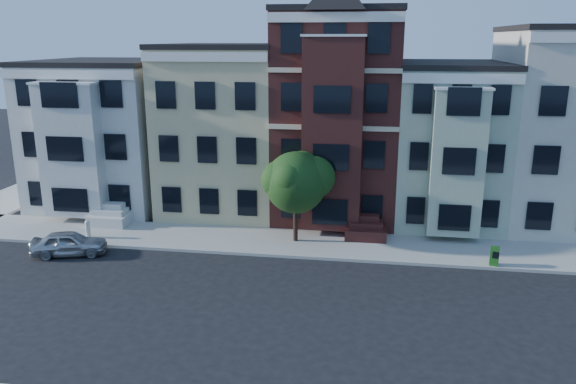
% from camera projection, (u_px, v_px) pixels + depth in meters
% --- Properties ---
extents(ground, '(120.00, 120.00, 0.00)m').
position_uv_depth(ground, '(310.00, 318.00, 22.02)').
color(ground, black).
extents(far_sidewalk, '(60.00, 4.00, 0.15)m').
position_uv_depth(far_sidewalk, '(328.00, 245.00, 29.62)').
color(far_sidewalk, '#9E9B93').
rests_on(far_sidewalk, ground).
extents(house_white, '(8.00, 9.00, 9.00)m').
position_uv_depth(house_white, '(110.00, 135.00, 36.87)').
color(house_white, silver).
rests_on(house_white, ground).
extents(house_yellow, '(7.00, 9.00, 10.00)m').
position_uv_depth(house_yellow, '(228.00, 130.00, 35.55)').
color(house_yellow, '#CAB784').
rests_on(house_yellow, ground).
extents(house_brown, '(7.00, 9.00, 12.00)m').
position_uv_depth(house_brown, '(339.00, 116.00, 34.25)').
color(house_brown, '#3C1714').
rests_on(house_brown, ground).
extents(house_green, '(6.00, 9.00, 9.00)m').
position_uv_depth(house_green, '(446.00, 144.00, 33.68)').
color(house_green, '#A5B599').
rests_on(house_green, ground).
extents(house_cream, '(8.00, 9.00, 11.00)m').
position_uv_depth(house_cream, '(572.00, 130.00, 32.38)').
color(house_cream, beige).
rests_on(house_cream, ground).
extents(street_tree, '(6.49, 6.49, 5.97)m').
position_uv_depth(street_tree, '(296.00, 187.00, 29.26)').
color(street_tree, '#264D1C').
rests_on(street_tree, far_sidewalk).
extents(parked_car, '(3.94, 2.45, 1.25)m').
position_uv_depth(parked_car, '(69.00, 243.00, 28.28)').
color(parked_car, '#B0B3B8').
rests_on(parked_car, ground).
extents(newspaper_box, '(0.48, 0.45, 0.91)m').
position_uv_depth(newspaper_box, '(495.00, 256.00, 26.66)').
color(newspaper_box, '#20601C').
rests_on(newspaper_box, far_sidewalk).
extents(fire_hydrant, '(0.31, 0.31, 0.77)m').
position_uv_depth(fire_hydrant, '(88.00, 231.00, 30.42)').
color(fire_hydrant, beige).
rests_on(fire_hydrant, far_sidewalk).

